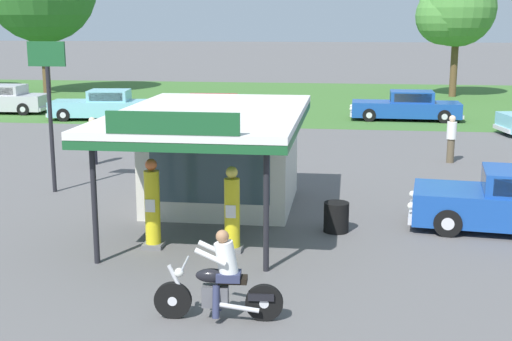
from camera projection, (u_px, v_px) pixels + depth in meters
ground_plane at (248, 254)px, 15.07m from camera, size 300.00×300.00×0.00m
grass_verge_strip at (316, 100)px, 44.13m from camera, size 120.00×24.00×0.01m
service_station_kiosk at (220, 149)px, 18.41m from camera, size 4.45×7.56×3.25m
gas_pump_nearside at (152, 207)px, 15.34m from camera, size 0.44×0.44×2.02m
gas_pump_offside at (232, 213)px, 15.12m from camera, size 0.44×0.44×1.90m
motorcycle_with_rider at (220, 283)px, 11.65m from camera, size 2.19×0.70×1.58m
parked_car_back_row_centre_left at (207, 112)px, 32.67m from camera, size 5.30×1.98×1.54m
parked_car_back_row_far_left at (407, 107)px, 35.14m from camera, size 5.61×2.00×1.48m
parked_car_back_row_centre at (103, 106)px, 35.45m from camera, size 5.37×2.40×1.50m
bystander_admiring_sedan at (451, 138)px, 24.57m from camera, size 0.34×0.34×1.69m
bystander_leaning_by_kiosk at (93, 140)px, 24.28m from camera, size 0.34×0.34×1.67m
tree_oak_far_left at (454, 11)px, 44.87m from camera, size 5.16×4.96×8.21m
roadside_pole_sign at (49, 90)px, 19.93m from camera, size 1.10×0.12×4.38m
spare_tire_stack at (336, 217)px, 16.61m from camera, size 0.60×0.60×0.72m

